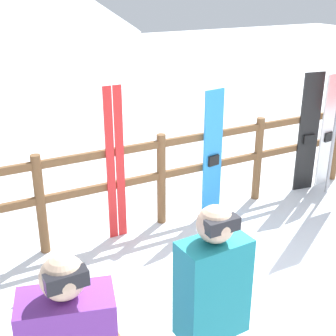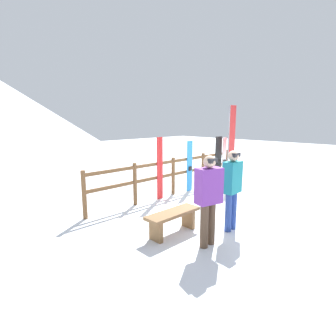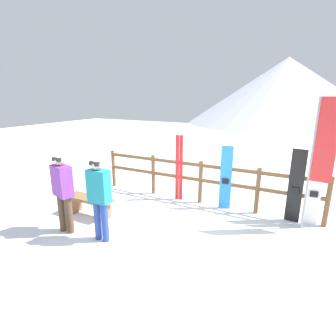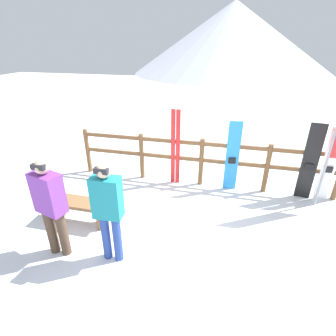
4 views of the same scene
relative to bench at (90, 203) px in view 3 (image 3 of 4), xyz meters
name	(u,v)px [view 3 (image 3 of 4)]	position (x,y,z in m)	size (l,w,h in m)	color
ground_plane	(161,240)	(1.88, -0.16, -0.31)	(40.00, 40.00, 0.00)	white
mountain_backdrop	(285,91)	(1.88, 23.85, 2.69)	(18.00, 18.00, 6.00)	silver
fence	(201,178)	(1.88, 1.85, 0.32)	(5.49, 0.10, 1.06)	brown
bench	(90,203)	(0.00, 0.00, 0.00)	(1.14, 0.36, 0.43)	brown
person_teal	(99,194)	(0.92, -0.65, 0.59)	(0.40, 0.23, 1.55)	navy
person_purple	(63,189)	(0.09, -0.73, 0.57)	(0.48, 0.34, 1.54)	#4C3828
ski_pair_red	(179,168)	(1.31, 1.79, 0.52)	(0.20, 0.02, 1.66)	red
snowboard_blue	(226,178)	(2.51, 1.79, 0.43)	(0.27, 0.09, 1.50)	#288CE0
snowboard_black_stripe	(296,187)	(3.96, 1.79, 0.46)	(0.29, 0.09, 1.56)	black
snowboard_white	(314,190)	(4.31, 1.79, 0.44)	(0.26, 0.08, 1.51)	white
rental_flag	(320,151)	(4.29, 1.55, 1.28)	(0.40, 0.04, 2.57)	#99999E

